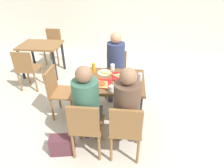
# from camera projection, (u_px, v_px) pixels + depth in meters

# --- Properties ---
(ground_plane) EXTENTS (10.00, 10.00, 0.02)m
(ground_plane) POSITION_uv_depth(u_px,v_px,m) (112.00, 118.00, 3.31)
(ground_plane) COLOR beige
(back_wall) EXTENTS (10.00, 0.10, 2.80)m
(back_wall) POSITION_uv_depth(u_px,v_px,m) (124.00, 3.00, 5.32)
(back_wall) COLOR silver
(back_wall) RESTS_ON ground_plane
(main_table) EXTENTS (0.99, 0.80, 0.74)m
(main_table) POSITION_uv_depth(u_px,v_px,m) (112.00, 86.00, 2.98)
(main_table) COLOR brown
(main_table) RESTS_ON ground_plane
(chair_near_left) EXTENTS (0.40, 0.40, 0.87)m
(chair_near_left) POSITION_uv_depth(u_px,v_px,m) (86.00, 125.00, 2.39)
(chair_near_left) COLOR olive
(chair_near_left) RESTS_ON ground_plane
(chair_near_right) EXTENTS (0.40, 0.40, 0.87)m
(chair_near_right) POSITION_uv_depth(u_px,v_px,m) (126.00, 128.00, 2.35)
(chair_near_right) COLOR olive
(chair_near_right) RESTS_ON ground_plane
(chair_far_side) EXTENTS (0.40, 0.40, 0.87)m
(chair_far_side) POSITION_uv_depth(u_px,v_px,m) (116.00, 70.00, 3.71)
(chair_far_side) COLOR olive
(chair_far_side) RESTS_ON ground_plane
(chair_left_end) EXTENTS (0.40, 0.40, 0.87)m
(chair_left_end) POSITION_uv_depth(u_px,v_px,m) (58.00, 89.00, 3.12)
(chair_left_end) COLOR olive
(chair_left_end) RESTS_ON ground_plane
(person_in_red) EXTENTS (0.32, 0.42, 1.28)m
(person_in_red) POSITION_uv_depth(u_px,v_px,m) (87.00, 103.00, 2.39)
(person_in_red) COLOR #383842
(person_in_red) RESTS_ON ground_plane
(person_in_brown_jacket) EXTENTS (0.32, 0.42, 1.28)m
(person_in_brown_jacket) POSITION_uv_depth(u_px,v_px,m) (127.00, 105.00, 2.34)
(person_in_brown_jacket) COLOR #383842
(person_in_brown_jacket) RESTS_ON ground_plane
(person_far_side) EXTENTS (0.32, 0.42, 1.28)m
(person_far_side) POSITION_uv_depth(u_px,v_px,m) (116.00, 61.00, 3.46)
(person_far_side) COLOR #383842
(person_far_side) RESTS_ON ground_plane
(tray_red_near) EXTENTS (0.39, 0.31, 0.02)m
(tray_red_near) POSITION_uv_depth(u_px,v_px,m) (99.00, 83.00, 2.82)
(tray_red_near) COLOR red
(tray_red_near) RESTS_ON main_table
(tray_red_far) EXTENTS (0.39, 0.31, 0.02)m
(tray_red_far) POSITION_uv_depth(u_px,v_px,m) (124.00, 76.00, 3.01)
(tray_red_far) COLOR red
(tray_red_far) RESTS_ON main_table
(paper_plate_center) EXTENTS (0.22, 0.22, 0.01)m
(paper_plate_center) POSITION_uv_depth(u_px,v_px,m) (104.00, 73.00, 3.12)
(paper_plate_center) COLOR white
(paper_plate_center) RESTS_ON main_table
(paper_plate_near_edge) EXTENTS (0.22, 0.22, 0.01)m
(paper_plate_near_edge) POSITION_uv_depth(u_px,v_px,m) (121.00, 88.00, 2.72)
(paper_plate_near_edge) COLOR white
(paper_plate_near_edge) RESTS_ON main_table
(pizza_slice_a) EXTENTS (0.29, 0.29, 0.02)m
(pizza_slice_a) POSITION_uv_depth(u_px,v_px,m) (101.00, 83.00, 2.78)
(pizza_slice_a) COLOR #C68C47
(pizza_slice_a) RESTS_ON tray_red_near
(pizza_slice_b) EXTENTS (0.24, 0.16, 0.02)m
(pizza_slice_b) POSITION_uv_depth(u_px,v_px,m) (122.00, 75.00, 3.00)
(pizza_slice_b) COLOR #DBAD60
(pizza_slice_b) RESTS_ON tray_red_far
(pizza_slice_c) EXTENTS (0.25, 0.19, 0.02)m
(pizza_slice_c) POSITION_uv_depth(u_px,v_px,m) (106.00, 72.00, 3.11)
(pizza_slice_c) COLOR tan
(pizza_slice_c) RESTS_ON paper_plate_center
(pizza_slice_d) EXTENTS (0.24, 0.26, 0.02)m
(pizza_slice_d) POSITION_uv_depth(u_px,v_px,m) (119.00, 86.00, 2.73)
(pizza_slice_d) COLOR tan
(pizza_slice_d) RESTS_ON paper_plate_near_edge
(plastic_cup_a) EXTENTS (0.07, 0.07, 0.10)m
(plastic_cup_a) POSITION_uv_depth(u_px,v_px,m) (113.00, 67.00, 3.19)
(plastic_cup_a) COLOR white
(plastic_cup_a) RESTS_ON main_table
(plastic_cup_b) EXTENTS (0.07, 0.07, 0.10)m
(plastic_cup_b) POSITION_uv_depth(u_px,v_px,m) (111.00, 89.00, 2.61)
(plastic_cup_b) COLOR white
(plastic_cup_b) RESTS_ON main_table
(soda_can) EXTENTS (0.07, 0.07, 0.12)m
(soda_can) POSITION_uv_depth(u_px,v_px,m) (140.00, 77.00, 2.87)
(soda_can) COLOR #B7BCC6
(soda_can) RESTS_ON main_table
(condiment_bottle) EXTENTS (0.06, 0.06, 0.16)m
(condiment_bottle) POSITION_uv_depth(u_px,v_px,m) (94.00, 68.00, 3.10)
(condiment_bottle) COLOR orange
(condiment_bottle) RESTS_ON main_table
(foil_bundle) EXTENTS (0.10, 0.10, 0.10)m
(foil_bundle) POSITION_uv_depth(u_px,v_px,m) (84.00, 76.00, 2.92)
(foil_bundle) COLOR silver
(foil_bundle) RESTS_ON main_table
(handbag) EXTENTS (0.34, 0.21, 0.28)m
(handbag) POSITION_uv_depth(u_px,v_px,m) (62.00, 145.00, 2.60)
(handbag) COLOR #592D38
(handbag) RESTS_ON ground_plane
(background_table) EXTENTS (0.90, 0.70, 0.74)m
(background_table) POSITION_uv_depth(u_px,v_px,m) (41.00, 49.00, 4.39)
(background_table) COLOR olive
(background_table) RESTS_ON ground_plane
(background_chair_near) EXTENTS (0.40, 0.40, 0.87)m
(background_chair_near) POSITION_uv_depth(u_px,v_px,m) (27.00, 67.00, 3.81)
(background_chair_near) COLOR olive
(background_chair_near) RESTS_ON ground_plane
(background_chair_far) EXTENTS (0.40, 0.40, 0.87)m
(background_chair_far) POSITION_uv_depth(u_px,v_px,m) (53.00, 43.00, 5.07)
(background_chair_far) COLOR olive
(background_chair_far) RESTS_ON ground_plane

